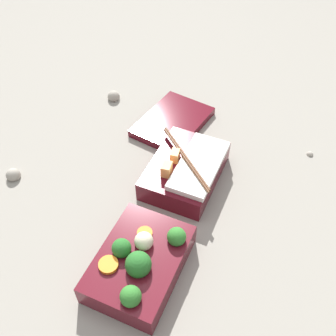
{
  "coord_description": "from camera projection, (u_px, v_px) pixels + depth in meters",
  "views": [
    {
      "loc": [
        -0.41,
        -0.19,
        0.62
      ],
      "look_at": [
        0.08,
        0.03,
        0.05
      ],
      "focal_mm": 42.0,
      "sensor_mm": 36.0,
      "label": 1
    }
  ],
  "objects": [
    {
      "name": "ground_plane",
      "position": [
        164.0,
        216.0,
        0.76
      ],
      "size": [
        3.0,
        3.0,
        0.0
      ],
      "primitive_type": "plane",
      "color": "gray"
    },
    {
      "name": "bento_tray_vegetable",
      "position": [
        140.0,
        262.0,
        0.66
      ],
      "size": [
        0.19,
        0.13,
        0.08
      ],
      "color": "#510F19",
      "rests_on": "ground_plane"
    },
    {
      "name": "bento_tray_rice",
      "position": [
        187.0,
        170.0,
        0.81
      ],
      "size": [
        0.19,
        0.15,
        0.07
      ],
      "color": "#510F19",
      "rests_on": "ground_plane"
    },
    {
      "name": "bento_lid",
      "position": [
        173.0,
        122.0,
        0.94
      ],
      "size": [
        0.2,
        0.16,
        0.02
      ],
      "primitive_type": "cube",
      "rotation": [
        0.0,
        0.0,
        -0.15
      ],
      "color": "#510F19",
      "rests_on": "ground_plane"
    },
    {
      "name": "pebble_0",
      "position": [
        114.0,
        97.0,
        1.01
      ],
      "size": [
        0.03,
        0.03,
        0.03
      ],
      "primitive_type": "sphere",
      "color": "gray",
      "rests_on": "ground_plane"
    },
    {
      "name": "pebble_1",
      "position": [
        310.0,
        153.0,
        0.88
      ],
      "size": [
        0.01,
        0.01,
        0.01
      ],
      "primitive_type": "sphere",
      "color": "gray",
      "rests_on": "ground_plane"
    },
    {
      "name": "pebble_2",
      "position": [
        13.0,
        175.0,
        0.83
      ],
      "size": [
        0.03,
        0.03,
        0.03
      ],
      "primitive_type": "sphere",
      "color": "gray",
      "rests_on": "ground_plane"
    }
  ]
}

